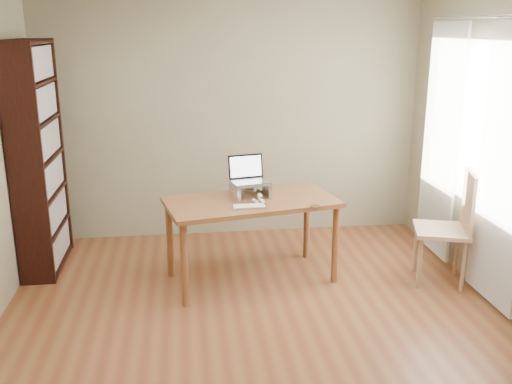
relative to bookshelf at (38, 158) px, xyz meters
name	(u,v)px	position (x,y,z in m)	size (l,w,h in m)	color
room	(265,164)	(1.86, -1.54, 0.25)	(4.04, 4.54, 2.64)	brown
bookshelf	(38,158)	(0.00, 0.00, 0.00)	(0.30, 0.90, 2.10)	black
curtains	(469,151)	(3.75, -0.75, 0.12)	(0.03, 1.90, 2.25)	white
desk	(251,210)	(1.89, -0.56, -0.39)	(1.59, 1.02, 0.75)	brown
laptop_stand	(250,188)	(1.89, -0.48, -0.22)	(0.32, 0.25, 0.13)	silver
laptop	(249,175)	(1.89, -0.43, -0.11)	(0.36, 0.33, 0.23)	silver
keyboard	(249,207)	(1.84, -0.78, -0.29)	(0.29, 0.13, 0.02)	silver
coaster	(315,206)	(2.39, -0.83, -0.30)	(0.09, 0.09, 0.01)	#4F2A1B
cat	(251,190)	(1.90, -0.45, -0.24)	(0.23, 0.47, 0.14)	#4D453C
chair	(450,223)	(3.61, -0.82, -0.50)	(0.56, 0.56, 1.01)	tan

